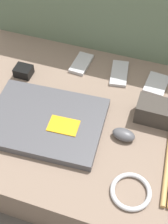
{
  "coord_description": "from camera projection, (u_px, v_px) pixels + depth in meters",
  "views": [
    {
      "loc": [
        0.19,
        -0.58,
        0.93
      ],
      "look_at": [
        0.0,
        0.0,
        0.18
      ],
      "focal_mm": 50.0,
      "sensor_mm": 36.0,
      "label": 1
    }
  ],
  "objects": [
    {
      "name": "ground_plane",
      "position": [
        84.0,
        143.0,
        1.11
      ],
      "size": [
        8.0,
        8.0,
        0.0
      ],
      "primitive_type": "plane",
      "color": "#4C4742"
    },
    {
      "name": "couch_seat",
      "position": [
        84.0,
        130.0,
        1.05
      ],
      "size": [
        0.93,
        0.64,
        0.16
      ],
      "color": "#7A6656",
      "rests_on": "ground_plane"
    },
    {
      "name": "couch_backrest",
      "position": [
        119.0,
        15.0,
        1.16
      ],
      "size": [
        0.93,
        0.2,
        0.51
      ],
      "color": "#60755B",
      "rests_on": "ground_plane"
    },
    {
      "name": "laptop",
      "position": [
        46.0,
        121.0,
        0.95
      ],
      "size": [
        0.36,
        0.27,
        0.03
      ],
      "rotation": [
        0.0,
        0.0,
        0.06
      ],
      "color": "#47474C",
      "rests_on": "couch_seat"
    },
    {
      "name": "computer_mouse",
      "position": [
        124.0,
        135.0,
        0.92
      ],
      "size": [
        0.07,
        0.05,
        0.03
      ],
      "rotation": [
        0.0,
        0.0,
        -0.09
      ],
      "color": "#4C4C51",
      "rests_on": "couch_seat"
    },
    {
      "name": "phone_silver",
      "position": [
        119.0,
        73.0,
        1.1
      ],
      "size": [
        0.07,
        0.13,
        0.01
      ],
      "rotation": [
        0.0,
        0.0,
        0.15
      ],
      "color": "#B7B7BC",
      "rests_on": "couch_seat"
    },
    {
      "name": "phone_black",
      "position": [
        156.0,
        84.0,
        1.07
      ],
      "size": [
        0.08,
        0.11,
        0.01
      ],
      "rotation": [
        0.0,
        0.0,
        -0.09
      ],
      "color": "#B7B7BC",
      "rests_on": "couch_seat"
    },
    {
      "name": "phone_small",
      "position": [
        81.0,
        63.0,
        1.13
      ],
      "size": [
        0.06,
        0.11,
        0.01
      ],
      "rotation": [
        0.0,
        0.0,
        -0.06
      ],
      "color": "#B7B7BC",
      "rests_on": "couch_seat"
    },
    {
      "name": "camera_pouch",
      "position": [
        158.0,
        112.0,
        0.95
      ],
      "size": [
        0.13,
        0.07,
        0.07
      ],
      "color": "#38332D",
      "rests_on": "couch_seat"
    },
    {
      "name": "charger_brick",
      "position": [
        24.0,
        71.0,
        1.09
      ],
      "size": [
        0.06,
        0.05,
        0.03
      ],
      "color": "black",
      "rests_on": "couch_seat"
    },
    {
      "name": "cable_coil",
      "position": [
        131.0,
        191.0,
        0.82
      ],
      "size": [
        0.11,
        0.11,
        0.01
      ],
      "color": "#B2B2B7",
      "rests_on": "couch_seat"
    }
  ]
}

